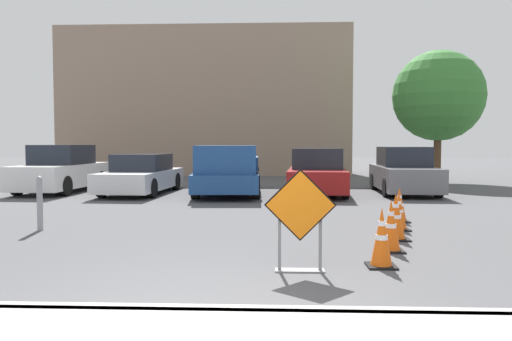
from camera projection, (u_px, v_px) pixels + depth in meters
name	position (u px, v px, depth m)	size (l,w,h in m)	color
ground_plane	(252.00, 201.00, 14.67)	(96.00, 96.00, 0.00)	#4C4C4F
curb_lip	(199.00, 315.00, 4.69)	(24.83, 0.20, 0.14)	#999993
road_closed_sign	(300.00, 216.00, 6.47)	(0.94, 0.20, 1.35)	black
traffic_cone_nearest	(382.00, 238.00, 6.77)	(0.39, 0.39, 0.82)	black
traffic_cone_second	(391.00, 226.00, 7.74)	(0.40, 0.40, 0.81)	black
traffic_cone_third	(396.00, 217.00, 8.71)	(0.46, 0.46, 0.81)	black
traffic_cone_fourth	(399.00, 212.00, 9.68)	(0.42, 0.42, 0.73)	black
traffic_cone_fifth	(399.00, 205.00, 10.70)	(0.41, 0.41, 0.74)	black
parked_car_nearest	(62.00, 170.00, 17.48)	(1.95, 4.58, 1.64)	white
parked_car_second	(142.00, 175.00, 16.92)	(2.02, 4.67, 1.33)	silver
pickup_truck	(228.00, 172.00, 16.34)	(2.26, 5.19, 1.63)	navy
parked_car_third	(317.00, 173.00, 16.66)	(2.13, 4.70, 1.53)	maroon
parked_car_fourth	(404.00, 172.00, 16.91)	(1.93, 4.39, 1.58)	slate
bollard_nearest	(40.00, 202.00, 9.62)	(0.12, 0.12, 1.05)	gray
building_facade_backdrop	(208.00, 104.00, 28.43)	(15.67, 5.00, 7.90)	gray
street_tree_behind_lot	(438.00, 96.00, 21.66)	(3.92, 3.92, 5.73)	#513823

